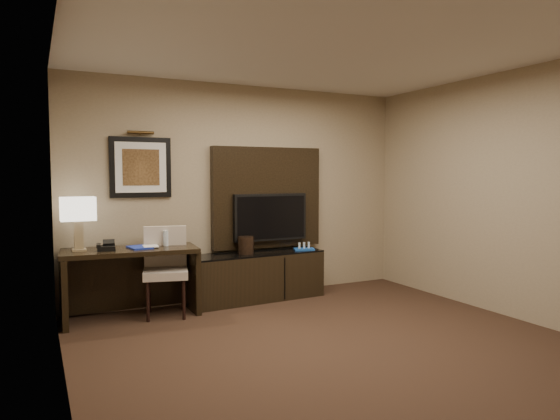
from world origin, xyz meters
TOP-DOWN VIEW (x-y plane):
  - floor at (0.00, 0.00)m, footprint 4.50×5.00m
  - ceiling at (0.00, 0.00)m, footprint 4.50×5.00m
  - wall_back at (0.00, 2.50)m, footprint 4.50×0.01m
  - wall_left at (-2.25, 0.00)m, footprint 0.01×5.00m
  - wall_right at (2.25, 0.00)m, footprint 0.01×5.00m
  - desk at (-1.50, 2.10)m, footprint 1.47×0.73m
  - credenza at (0.03, 2.20)m, footprint 1.75×0.57m
  - tv_wall_panel at (0.30, 2.44)m, footprint 1.50×0.12m
  - tv at (0.30, 2.34)m, footprint 1.00×0.08m
  - artwork at (-1.30, 2.48)m, footprint 0.70×0.04m
  - picture_light at (-1.30, 2.44)m, footprint 0.04×0.04m
  - desk_chair at (-1.15, 1.98)m, footprint 0.59×0.64m
  - table_lamp at (-2.01, 2.18)m, footprint 0.39×0.30m
  - desk_phone at (-1.75, 2.07)m, footprint 0.20×0.18m
  - blue_folder at (-1.40, 2.08)m, footprint 0.26×0.32m
  - book at (-1.37, 2.08)m, footprint 0.16×0.03m
  - water_bottle at (-1.10, 2.13)m, footprint 0.07×0.07m
  - ice_bucket at (-0.11, 2.18)m, footprint 0.19×0.19m
  - minibar_tray at (0.69, 2.15)m, footprint 0.29×0.23m

SIDE VIEW (x-z plane):
  - floor at x=0.00m, z-range -0.01..0.00m
  - credenza at x=0.03m, z-range 0.00..0.59m
  - desk at x=-1.50m, z-range 0.00..0.76m
  - desk_chair at x=-1.15m, z-range 0.00..0.98m
  - minibar_tray at x=0.69m, z-range 0.59..0.69m
  - ice_bucket at x=-0.11m, z-range 0.59..0.81m
  - blue_folder at x=-1.40m, z-range 0.76..0.78m
  - desk_phone at x=-1.75m, z-range 0.76..0.85m
  - water_bottle at x=-1.10m, z-range 0.76..0.94m
  - book at x=-1.37m, z-range 0.76..0.98m
  - tv at x=0.30m, z-range 0.72..1.32m
  - table_lamp at x=-2.01m, z-range 0.76..1.33m
  - tv_wall_panel at x=0.30m, z-range 0.62..1.92m
  - wall_back at x=0.00m, z-range 0.00..2.70m
  - wall_left at x=-2.25m, z-range 0.00..2.70m
  - wall_right at x=2.25m, z-range 0.00..2.70m
  - artwork at x=-1.30m, z-range 1.30..2.00m
  - picture_light at x=-1.30m, z-range 1.90..2.20m
  - ceiling at x=0.00m, z-range 2.70..2.71m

